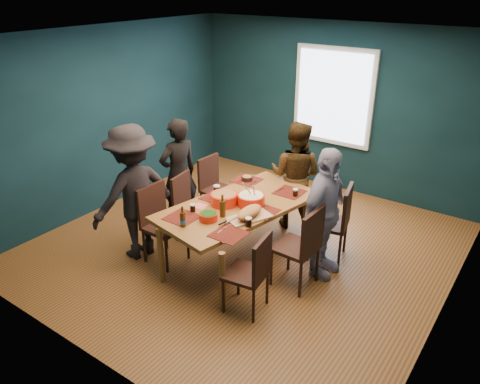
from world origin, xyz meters
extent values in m
cube|color=#9A612D|center=(0.00, 0.00, -0.01)|extent=(5.00, 5.00, 0.01)
cube|color=silver|center=(0.00, 0.00, 2.70)|extent=(5.00, 5.00, 0.01)
cube|color=#102E37|center=(-2.50, 0.00, 1.35)|extent=(0.01, 5.00, 2.70)
cube|color=#102E37|center=(2.50, 0.00, 1.35)|extent=(0.01, 5.00, 2.70)
cube|color=#102E37|center=(0.00, 2.50, 1.35)|extent=(5.00, 0.01, 2.70)
cube|color=#102E37|center=(0.00, -2.50, 1.35)|extent=(5.00, 0.01, 2.70)
cube|color=silver|center=(0.00, 2.47, 1.55)|extent=(1.35, 0.06, 1.55)
cube|color=#915F2B|center=(0.10, -0.29, 0.75)|extent=(1.39, 2.19, 0.05)
cylinder|color=#915F2B|center=(-0.35, -1.23, 0.36)|extent=(0.07, 0.07, 0.72)
cylinder|color=#915F2B|center=(0.55, -1.23, 0.36)|extent=(0.07, 0.07, 0.72)
cylinder|color=#915F2B|center=(-0.35, 0.64, 0.36)|extent=(0.07, 0.07, 0.72)
cylinder|color=#915F2B|center=(0.55, 0.64, 0.36)|extent=(0.07, 0.07, 0.72)
cube|color=#321810|center=(-0.78, 0.43, 0.45)|extent=(0.45, 0.45, 0.04)
cube|color=#321810|center=(-0.97, 0.44, 0.70)|extent=(0.06, 0.42, 0.46)
cylinder|color=#321810|center=(-0.97, 0.26, 0.22)|extent=(0.03, 0.03, 0.43)
cylinder|color=#321810|center=(-0.61, 0.24, 0.22)|extent=(0.03, 0.03, 0.43)
cylinder|color=#321810|center=(-0.95, 0.62, 0.22)|extent=(0.03, 0.03, 0.43)
cylinder|color=#321810|center=(-0.59, 0.60, 0.22)|extent=(0.03, 0.03, 0.43)
cube|color=#321810|center=(-0.70, -0.23, 0.44)|extent=(0.47, 0.47, 0.04)
cube|color=#321810|center=(-0.88, -0.26, 0.69)|extent=(0.10, 0.41, 0.45)
cylinder|color=#321810|center=(-0.85, -0.43, 0.21)|extent=(0.03, 0.03, 0.42)
cylinder|color=#321810|center=(-0.50, -0.38, 0.21)|extent=(0.03, 0.03, 0.42)
cylinder|color=#321810|center=(-0.90, -0.08, 0.21)|extent=(0.03, 0.03, 0.42)
cylinder|color=#321810|center=(-0.55, -0.03, 0.21)|extent=(0.03, 0.03, 0.42)
cube|color=#321810|center=(-0.62, -0.86, 0.48)|extent=(0.46, 0.46, 0.04)
cube|color=#321810|center=(-0.82, -0.86, 0.75)|extent=(0.05, 0.45, 0.49)
cylinder|color=#321810|center=(-0.82, -1.05, 0.23)|extent=(0.03, 0.03, 0.46)
cylinder|color=#321810|center=(-0.43, -1.06, 0.23)|extent=(0.03, 0.03, 0.46)
cylinder|color=#321810|center=(-0.81, -0.66, 0.23)|extent=(0.03, 0.03, 0.46)
cylinder|color=#321810|center=(-0.42, -0.67, 0.23)|extent=(0.03, 0.03, 0.46)
cube|color=#321810|center=(1.00, 0.40, 0.48)|extent=(0.54, 0.54, 0.04)
cube|color=#321810|center=(1.20, 0.45, 0.75)|extent=(0.15, 0.45, 0.49)
cylinder|color=#321810|center=(0.86, 0.16, 0.23)|extent=(0.03, 0.03, 0.46)
cylinder|color=#321810|center=(1.23, 0.25, 0.23)|extent=(0.03, 0.03, 0.46)
cylinder|color=#321810|center=(0.76, 0.54, 0.23)|extent=(0.03, 0.03, 0.46)
cylinder|color=#321810|center=(1.14, 0.63, 0.23)|extent=(0.03, 0.03, 0.46)
cube|color=#321810|center=(0.94, -0.36, 0.49)|extent=(0.47, 0.47, 0.04)
cube|color=#321810|center=(1.14, -0.36, 0.76)|extent=(0.06, 0.46, 0.50)
cylinder|color=#321810|center=(0.74, -0.54, 0.23)|extent=(0.03, 0.03, 0.46)
cylinder|color=#321810|center=(1.13, -0.56, 0.23)|extent=(0.03, 0.03, 0.46)
cylinder|color=#321810|center=(0.75, -0.16, 0.23)|extent=(0.03, 0.03, 0.46)
cylinder|color=#321810|center=(1.14, -0.17, 0.23)|extent=(0.03, 0.03, 0.46)
cube|color=#321810|center=(0.73, -1.06, 0.44)|extent=(0.47, 0.47, 0.04)
cube|color=#321810|center=(0.92, -1.04, 0.69)|extent=(0.10, 0.42, 0.45)
cylinder|color=#321810|center=(0.59, -1.27, 0.21)|extent=(0.03, 0.03, 0.42)
cylinder|color=#321810|center=(0.94, -1.21, 0.21)|extent=(0.03, 0.03, 0.42)
cylinder|color=#321810|center=(0.53, -0.92, 0.21)|extent=(0.03, 0.03, 0.42)
cylinder|color=#321810|center=(0.88, -0.86, 0.21)|extent=(0.03, 0.03, 0.42)
imported|color=black|center=(-1.10, -0.05, 0.80)|extent=(0.52, 0.66, 1.60)
imported|color=black|center=(0.23, 0.89, 0.78)|extent=(0.83, 0.69, 1.55)
imported|color=white|center=(1.09, 0.02, 0.80)|extent=(0.43, 0.95, 1.61)
imported|color=black|center=(-1.04, -0.94, 0.87)|extent=(0.86, 1.23, 1.74)
cylinder|color=red|center=(-0.05, -0.39, 0.84)|extent=(0.33, 0.33, 0.13)
cylinder|color=#568731|center=(-0.05, -0.39, 0.90)|extent=(0.29, 0.29, 0.02)
cylinder|color=red|center=(0.23, -0.22, 0.84)|extent=(0.34, 0.34, 0.13)
cylinder|color=#F1E6C5|center=(0.23, -0.22, 0.90)|extent=(0.30, 0.30, 0.02)
cylinder|color=tan|center=(0.28, -0.22, 0.95)|extent=(0.10, 0.18, 0.27)
cylinder|color=tan|center=(0.20, -0.22, 0.95)|extent=(0.08, 0.19, 0.27)
cylinder|color=red|center=(0.05, -0.82, 0.81)|extent=(0.21, 0.21, 0.09)
cylinder|color=#1B4A12|center=(0.05, -0.82, 0.85)|extent=(0.19, 0.19, 0.02)
cube|color=tan|center=(0.41, -0.52, 0.78)|extent=(0.44, 0.57, 0.02)
ellipsoid|color=#B67041|center=(0.41, -0.52, 0.85)|extent=(0.33, 0.44, 0.12)
cube|color=#B0B1B7|center=(0.29, -0.72, 0.80)|extent=(0.06, 0.21, 0.00)
cylinder|color=black|center=(0.26, -0.83, 0.80)|extent=(0.04, 0.11, 0.02)
sphere|color=#145818|center=(0.41, -0.63, 0.86)|extent=(0.04, 0.04, 0.04)
sphere|color=#145818|center=(0.41, -0.52, 0.86)|extent=(0.04, 0.04, 0.04)
sphere|color=#145818|center=(0.41, -0.41, 0.86)|extent=(0.04, 0.04, 0.04)
cylinder|color=black|center=(-0.23, 0.37, 0.80)|extent=(0.15, 0.15, 0.06)
cylinder|color=#568731|center=(-0.23, 0.37, 0.83)|extent=(0.13, 0.13, 0.02)
cylinder|color=#41270B|center=(-0.09, -1.10, 0.86)|extent=(0.06, 0.06, 0.18)
cylinder|color=#41270B|center=(-0.09, -1.10, 0.98)|extent=(0.03, 0.03, 0.07)
cylinder|color=#1958B2|center=(-0.09, -1.10, 0.83)|extent=(0.07, 0.07, 0.04)
cylinder|color=#41270B|center=(0.13, -0.66, 0.87)|extent=(0.07, 0.07, 0.20)
cylinder|color=#41270B|center=(0.13, -0.66, 1.01)|extent=(0.03, 0.03, 0.08)
cylinder|color=black|center=(-0.24, -0.76, 0.82)|extent=(0.06, 0.06, 0.09)
cylinder|color=silver|center=(-0.24, -0.76, 0.86)|extent=(0.07, 0.07, 0.01)
cylinder|color=black|center=(0.51, -0.68, 0.82)|extent=(0.07, 0.07, 0.10)
cylinder|color=silver|center=(0.51, -0.68, 0.87)|extent=(0.08, 0.08, 0.02)
cylinder|color=black|center=(0.55, 0.31, 0.82)|extent=(0.07, 0.07, 0.10)
cylinder|color=silver|center=(0.55, 0.31, 0.86)|extent=(0.07, 0.07, 0.01)
cylinder|color=black|center=(-0.30, -0.21, 0.83)|extent=(0.08, 0.08, 0.11)
cylinder|color=silver|center=(-0.30, -0.21, 0.88)|extent=(0.08, 0.08, 0.02)
cube|color=#EC6363|center=(0.41, -0.28, 0.77)|extent=(0.17, 0.17, 0.00)
cube|color=#EC6363|center=(-0.25, -0.61, 0.77)|extent=(0.17, 0.17, 0.00)
cube|color=#EC6363|center=(0.49, -1.02, 0.77)|extent=(0.22, 0.22, 0.00)
camera|label=1|loc=(3.06, -4.46, 3.31)|focal=35.00mm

